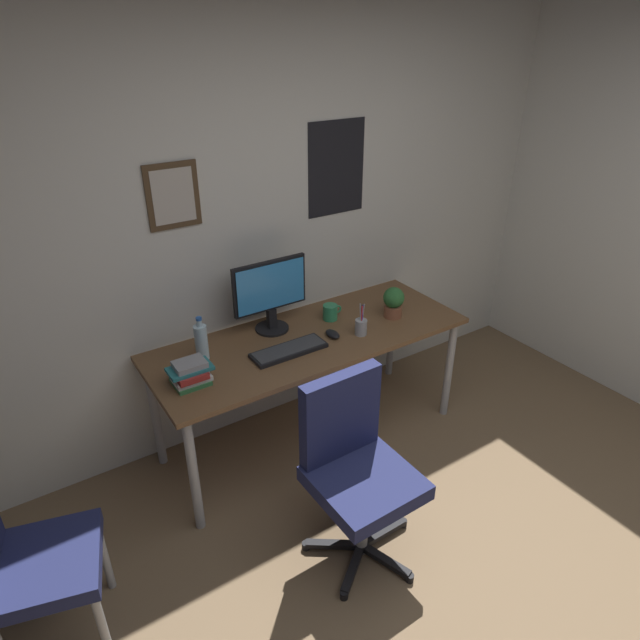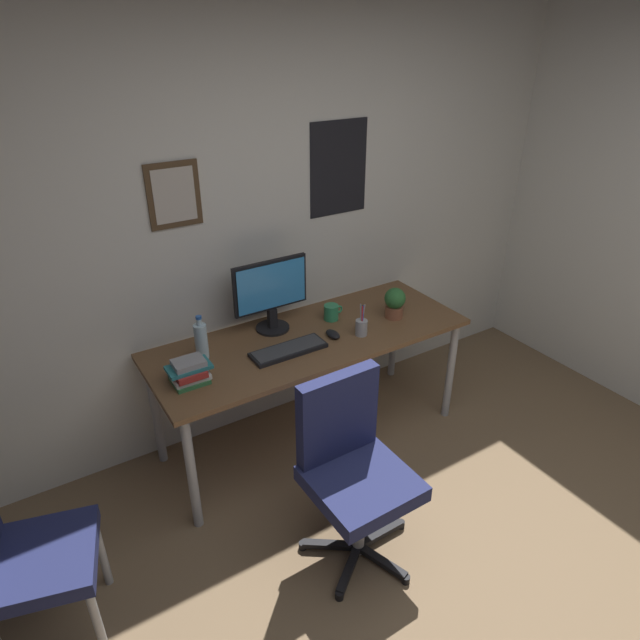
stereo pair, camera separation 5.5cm
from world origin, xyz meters
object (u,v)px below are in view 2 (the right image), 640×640
Objects in this scene: side_chair at (20,553)px; water_bottle at (201,340)px; keyboard at (289,350)px; book_stack_left at (189,372)px; monitor at (271,292)px; coffee_mug_near at (331,312)px; potted_plant at (395,302)px; computer_mouse at (333,334)px; pen_cup at (361,327)px; office_chair at (352,462)px.

side_chair is 1.26m from water_bottle.
book_stack_left is at bearing 179.20° from keyboard.
monitor reaches higher than book_stack_left.
monitor is 1.82× the size of water_bottle.
coffee_mug_near is 0.66× the size of potted_plant.
keyboard is at bearing -154.45° from coffee_mug_near.
book_stack_left reaches higher than keyboard.
computer_mouse is (0.25, -0.27, -0.22)m from monitor.
book_stack_left is (-1.32, -0.01, -0.04)m from potted_plant.
water_bottle is 0.92m from pen_cup.
pen_cup is (0.41, -0.34, -0.19)m from monitor.
monitor reaches higher than side_chair.
office_chair is 4.87× the size of potted_plant.
book_stack_left is (-1.02, 0.07, 0.01)m from pen_cup.
keyboard is 0.57m from book_stack_left.
water_bottle is at bearing 163.68° from pen_cup.
potted_plant is 0.31m from pen_cup.
monitor is 4.18× the size of computer_mouse.
side_chair is at bearing -154.35° from book_stack_left.
keyboard is at bearing -0.80° from book_stack_left.
coffee_mug_near reaches higher than keyboard.
side_chair is 7.95× the size of computer_mouse.
side_chair is 6.84× the size of coffee_mug_near.
side_chair is 2.29m from potted_plant.
keyboard is 3.91× the size of computer_mouse.
potted_plant reaches higher than computer_mouse.
book_stack_left is at bearing 25.65° from side_chair.
computer_mouse is (0.37, 0.73, 0.23)m from office_chair.
pen_cup is at bearing -16.32° from water_bottle.
monitor reaches higher than keyboard.
keyboard is at bearing -178.34° from computer_mouse.
water_bottle is 1.97× the size of coffee_mug_near.
monitor is at bearing 132.63° from computer_mouse.
monitor is 0.77m from potted_plant.
computer_mouse is 0.46m from potted_plant.
coffee_mug_near is (0.84, -0.00, -0.06)m from water_bottle.
office_chair is 1.11m from monitor.
potted_plant is at bearing -20.72° from monitor.
book_stack_left is (0.89, 0.43, 0.30)m from side_chair.
pen_cup is (0.52, 0.66, 0.27)m from office_chair.
potted_plant is 0.98× the size of pen_cup.
side_chair is at bearing 167.95° from office_chair.
monitor is (1.51, 0.70, 0.48)m from side_chair.
book_stack_left is (-0.98, -0.19, 0.01)m from coffee_mug_near.
potted_plant is at bearing 11.14° from side_chair.
computer_mouse is 0.86× the size of coffee_mug_near.
coffee_mug_near is at bearing -0.10° from water_bottle.
water_bottle is at bearing 111.14° from office_chair.
monitor reaches higher than office_chair.
coffee_mug_near is (0.41, 0.20, 0.04)m from keyboard.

